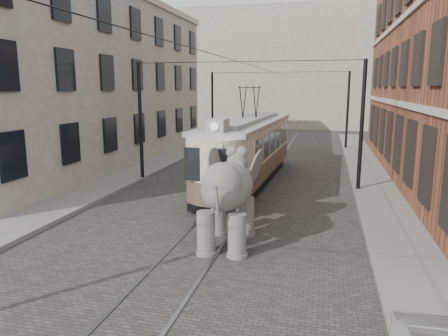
# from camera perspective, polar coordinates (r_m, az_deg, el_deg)

# --- Properties ---
(ground) EXTENTS (120.00, 120.00, 0.00)m
(ground) POSITION_cam_1_polar(r_m,az_deg,el_deg) (15.10, -0.95, -7.44)
(ground) COLOR #43403D
(tram_rails) EXTENTS (1.54, 80.00, 0.02)m
(tram_rails) POSITION_cam_1_polar(r_m,az_deg,el_deg) (15.10, -0.95, -7.40)
(tram_rails) COLOR slate
(tram_rails) RESTS_ON ground
(sidewalk_right) EXTENTS (2.00, 60.00, 0.15)m
(sidewalk_right) POSITION_cam_1_polar(r_m,az_deg,el_deg) (14.83, 22.36, -8.33)
(sidewalk_right) COLOR slate
(sidewalk_right) RESTS_ON ground
(sidewalk_left) EXTENTS (2.00, 60.00, 0.15)m
(sidewalk_left) POSITION_cam_1_polar(r_m,az_deg,el_deg) (17.80, -21.73, -5.14)
(sidewalk_left) COLOR slate
(sidewalk_left) RESTS_ON ground
(stucco_building) EXTENTS (7.00, 24.00, 10.00)m
(stucco_building) POSITION_cam_1_polar(r_m,az_deg,el_deg) (28.00, -18.17, 10.84)
(stucco_building) COLOR gray
(stucco_building) RESTS_ON ground
(distant_block) EXTENTS (28.00, 10.00, 14.00)m
(distant_block) POSITION_cam_1_polar(r_m,az_deg,el_deg) (54.05, 10.06, 13.07)
(distant_block) COLOR gray
(distant_block) RESTS_ON ground
(catenary) EXTENTS (11.00, 30.20, 6.00)m
(catenary) POSITION_cam_1_polar(r_m,az_deg,el_deg) (19.34, 2.20, 5.67)
(catenary) COLOR black
(catenary) RESTS_ON ground
(tram) EXTENTS (3.00, 12.19, 4.80)m
(tram) POSITION_cam_1_polar(r_m,az_deg,el_deg) (21.06, 3.44, 4.44)
(tram) COLOR beige
(tram) RESTS_ON ground
(elephant) EXTENTS (2.75, 4.73, 2.83)m
(elephant) POSITION_cam_1_polar(r_m,az_deg,el_deg) (12.70, 0.45, -4.32)
(elephant) COLOR slate
(elephant) RESTS_ON ground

